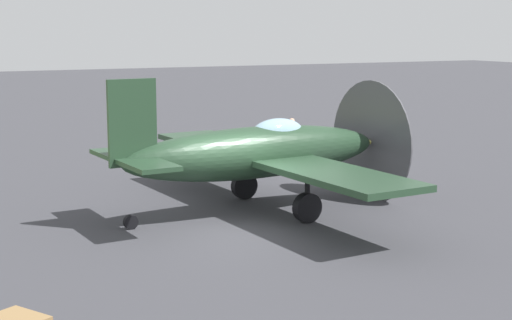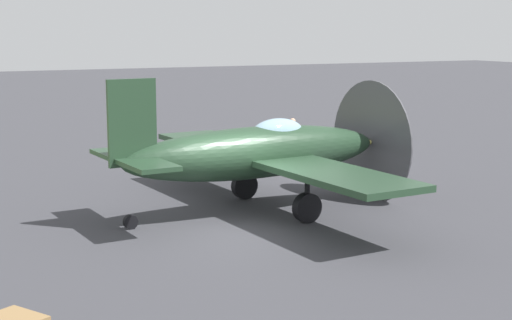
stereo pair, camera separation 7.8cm
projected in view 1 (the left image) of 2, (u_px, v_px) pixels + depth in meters
ground_plane at (247, 232)px, 19.95m from camera, size 160.00×160.00×0.00m
airplane_lead at (262, 152)px, 21.89m from camera, size 11.38×8.99×4.05m
ground_crew_chief at (292, 139)px, 30.00m from camera, size 0.45×0.50×1.73m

